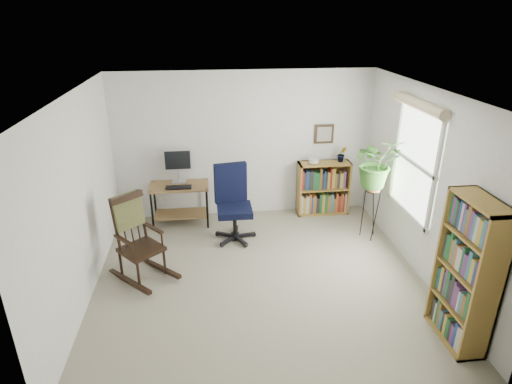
{
  "coord_description": "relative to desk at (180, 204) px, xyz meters",
  "views": [
    {
      "loc": [
        -0.6,
        -4.68,
        3.23
      ],
      "look_at": [
        0.0,
        0.4,
        1.05
      ],
      "focal_mm": 30.0,
      "sensor_mm": 36.0,
      "label": 1
    }
  ],
  "objects": [
    {
      "name": "floor",
      "position": [
        1.08,
        -1.7,
        -0.34
      ],
      "size": [
        4.2,
        4.0,
        0.0
      ],
      "primitive_type": "cube",
      "color": "gray",
      "rests_on": "ground"
    },
    {
      "name": "ceiling",
      "position": [
        1.08,
        -1.7,
        2.06
      ],
      "size": [
        4.2,
        4.0,
        0.0
      ],
      "primitive_type": "cube",
      "color": "white",
      "rests_on": "ground"
    },
    {
      "name": "wall_back",
      "position": [
        1.08,
        0.3,
        0.86
      ],
      "size": [
        4.2,
        0.0,
        2.4
      ],
      "primitive_type": "cube",
      "color": "silver",
      "rests_on": "ground"
    },
    {
      "name": "wall_front",
      "position": [
        1.08,
        -3.7,
        0.86
      ],
      "size": [
        4.2,
        0.0,
        2.4
      ],
      "primitive_type": "cube",
      "color": "silver",
      "rests_on": "ground"
    },
    {
      "name": "wall_left",
      "position": [
        -1.02,
        -1.7,
        0.86
      ],
      "size": [
        0.0,
        4.0,
        2.4
      ],
      "primitive_type": "cube",
      "color": "silver",
      "rests_on": "ground"
    },
    {
      "name": "wall_right",
      "position": [
        3.18,
        -1.7,
        0.86
      ],
      "size": [
        0.0,
        4.0,
        2.4
      ],
      "primitive_type": "cube",
      "color": "silver",
      "rests_on": "ground"
    },
    {
      "name": "window",
      "position": [
        3.14,
        -1.4,
        1.06
      ],
      "size": [
        0.12,
        1.2,
        1.5
      ],
      "primitive_type": null,
      "color": "silver",
      "rests_on": "wall_right"
    },
    {
      "name": "desk",
      "position": [
        0.0,
        0.0,
        0.0
      ],
      "size": [
        0.93,
        0.51,
        0.67
      ],
      "primitive_type": null,
      "color": "olive",
      "rests_on": "floor"
    },
    {
      "name": "monitor",
      "position": [
        0.0,
        0.14,
        0.62
      ],
      "size": [
        0.46,
        0.16,
        0.56
      ],
      "primitive_type": null,
      "color": "silver",
      "rests_on": "desk"
    },
    {
      "name": "keyboard",
      "position": [
        0.0,
        -0.12,
        0.35
      ],
      "size": [
        0.4,
        0.15,
        0.02
      ],
      "primitive_type": "cube",
      "color": "black",
      "rests_on": "desk"
    },
    {
      "name": "office_chair",
      "position": [
        0.84,
        -0.64,
        0.25
      ],
      "size": [
        0.73,
        0.73,
        1.17
      ],
      "primitive_type": null,
      "rotation": [
        0.0,
        0.0,
        0.16
      ],
      "color": "black",
      "rests_on": "floor"
    },
    {
      "name": "rocking_chair",
      "position": [
        -0.42,
        -1.5,
        0.23
      ],
      "size": [
        1.09,
        1.13,
        1.14
      ],
      "primitive_type": null,
      "rotation": [
        0.0,
        0.0,
        0.71
      ],
      "color": "black",
      "rests_on": "floor"
    },
    {
      "name": "low_bookshelf",
      "position": [
        2.4,
        0.12,
        0.12
      ],
      "size": [
        0.86,
        0.29,
        0.91
      ],
      "primitive_type": null,
      "color": "olive",
      "rests_on": "floor"
    },
    {
      "name": "tall_bookshelf",
      "position": [
        3.0,
        -3.05,
        0.47
      ],
      "size": [
        0.3,
        0.71,
        1.62
      ],
      "primitive_type": null,
      "color": "olive",
      "rests_on": "floor"
    },
    {
      "name": "plant_stand",
      "position": [
        2.88,
        -0.82,
        0.12
      ],
      "size": [
        0.32,
        0.32,
        0.91
      ],
      "primitive_type": null,
      "rotation": [
        0.0,
        0.0,
        0.31
      ],
      "color": "black",
      "rests_on": "floor"
    },
    {
      "name": "spider_plant",
      "position": [
        2.88,
        -0.82,
        1.24
      ],
      "size": [
        1.69,
        1.88,
        1.46
      ],
      "primitive_type": "imported",
      "color": "#366C25",
      "rests_on": "plant_stand"
    },
    {
      "name": "potted_plant_small",
      "position": [
        2.68,
        0.13,
        0.63
      ],
      "size": [
        0.13,
        0.24,
        0.11
      ],
      "primitive_type": "imported",
      "color": "#366C25",
      "rests_on": "low_bookshelf"
    },
    {
      "name": "framed_picture",
      "position": [
        2.4,
        0.27,
        1.02
      ],
      "size": [
        0.32,
        0.04,
        0.32
      ],
      "primitive_type": null,
      "color": "black",
      "rests_on": "wall_back"
    }
  ]
}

